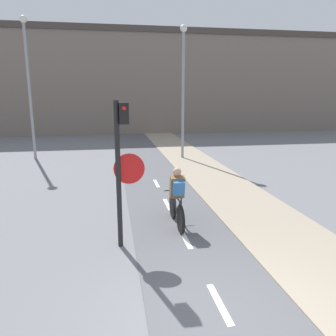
# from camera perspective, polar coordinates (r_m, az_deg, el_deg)

# --- Properties ---
(ground_plane) EXTENTS (120.00, 120.00, 0.00)m
(ground_plane) POSITION_cam_1_polar(r_m,az_deg,el_deg) (5.44, 10.80, -25.34)
(ground_plane) COLOR slate
(bike_lane) EXTENTS (2.41, 60.00, 0.02)m
(bike_lane) POSITION_cam_1_polar(r_m,az_deg,el_deg) (5.44, 10.80, -25.24)
(bike_lane) COLOR #56565B
(bike_lane) RESTS_ON ground_plane
(building_row_background) EXTENTS (60.00, 5.20, 8.91)m
(building_row_background) POSITION_cam_1_polar(r_m,az_deg,el_deg) (31.17, -7.06, 14.58)
(building_row_background) COLOR slate
(building_row_background) RESTS_ON ground_plane
(traffic_light_pole) EXTENTS (0.67, 0.25, 3.23)m
(traffic_light_pole) POSITION_cam_1_polar(r_m,az_deg,el_deg) (7.05, -8.05, 1.56)
(traffic_light_pole) COLOR black
(traffic_light_pole) RESTS_ON ground_plane
(street_lamp_far) EXTENTS (0.36, 0.36, 7.15)m
(street_lamp_far) POSITION_cam_1_polar(r_m,az_deg,el_deg) (18.71, -23.19, 14.73)
(street_lamp_far) COLOR gray
(street_lamp_far) RESTS_ON ground_plane
(street_lamp_sidewalk) EXTENTS (0.36, 0.36, 6.74)m
(street_lamp_sidewalk) POSITION_cam_1_polar(r_m,az_deg,el_deg) (17.35, 2.66, 15.20)
(street_lamp_sidewalk) COLOR gray
(street_lamp_sidewalk) RESTS_ON ground_plane
(cyclist_near) EXTENTS (0.46, 1.75, 1.55)m
(cyclist_near) POSITION_cam_1_polar(r_m,az_deg,el_deg) (8.40, 1.57, -5.45)
(cyclist_near) COLOR black
(cyclist_near) RESTS_ON ground_plane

